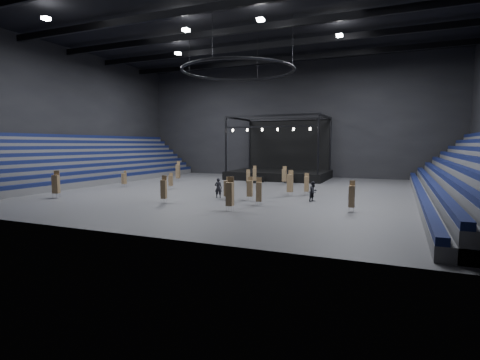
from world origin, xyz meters
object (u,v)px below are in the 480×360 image
at_px(flight_case_right, 289,180).
at_px(chair_stack_0, 307,184).
at_px(flight_case_left, 251,180).
at_px(chair_stack_4, 178,171).
at_px(chair_stack_2, 171,180).
at_px(chair_stack_6, 164,189).
at_px(chair_stack_13, 352,196).
at_px(chair_stack_8, 230,193).
at_px(chair_stack_10, 255,174).
at_px(chair_stack_14, 227,188).
at_px(stage, 281,169).
at_px(man_center, 218,188).
at_px(flight_case_mid, 260,179).
at_px(chair_stack_3, 284,175).
at_px(chair_stack_9, 56,184).
at_px(chair_stack_11, 250,188).
at_px(chair_stack_12, 259,191).
at_px(chair_stack_5, 124,178).
at_px(chair_stack_7, 248,177).
at_px(crew_member, 313,191).
at_px(chair_stack_1, 290,183).

height_order(flight_case_right, chair_stack_0, chair_stack_0).
relative_size(flight_case_left, chair_stack_4, 0.48).
bearing_deg(chair_stack_4, chair_stack_2, -70.66).
bearing_deg(chair_stack_6, chair_stack_13, -8.31).
height_order(chair_stack_2, chair_stack_8, chair_stack_8).
xyz_separation_m(chair_stack_10, chair_stack_14, (2.97, -14.94, -0.07)).
distance_m(stage, chair_stack_14, 23.24).
bearing_deg(chair_stack_8, stage, 96.23).
height_order(chair_stack_0, man_center, chair_stack_0).
bearing_deg(chair_stack_10, chair_stack_13, -64.15).
bearing_deg(chair_stack_2, flight_case_mid, 43.25).
bearing_deg(chair_stack_14, chair_stack_3, 97.86).
bearing_deg(chair_stack_9, chair_stack_10, 35.72).
bearing_deg(flight_case_right, chair_stack_9, -127.24).
bearing_deg(chair_stack_11, stage, 91.06).
bearing_deg(chair_stack_4, chair_stack_12, -48.95).
xyz_separation_m(chair_stack_4, chair_stack_8, (16.39, -18.51, -0.05)).
xyz_separation_m(flight_case_right, chair_stack_3, (-0.06, -2.03, 0.85)).
bearing_deg(chair_stack_5, chair_stack_2, 18.51).
bearing_deg(chair_stack_10, chair_stack_0, -58.92).
relative_size(flight_case_mid, chair_stack_4, 0.40).
bearing_deg(chair_stack_12, chair_stack_2, 134.41).
distance_m(flight_case_left, chair_stack_0, 13.15).
relative_size(chair_stack_0, chair_stack_7, 1.12).
xyz_separation_m(flight_case_right, man_center, (-2.54, -15.90, 0.56)).
distance_m(chair_stack_8, chair_stack_9, 18.23).
height_order(chair_stack_5, chair_stack_12, chair_stack_12).
height_order(flight_case_left, crew_member, crew_member).
distance_m(chair_stack_4, chair_stack_5, 8.86).
height_order(chair_stack_11, crew_member, chair_stack_11).
distance_m(chair_stack_0, chair_stack_8, 11.78).
xyz_separation_m(flight_case_right, chair_stack_14, (-1.12, -16.97, 0.73)).
height_order(stage, flight_case_right, stage).
distance_m(chair_stack_1, chair_stack_6, 12.34).
bearing_deg(chair_stack_1, flight_case_mid, 128.02).
distance_m(chair_stack_3, chair_stack_6, 19.25).
bearing_deg(man_center, chair_stack_8, 106.43).
bearing_deg(chair_stack_9, chair_stack_3, 28.22).
height_order(flight_case_right, chair_stack_5, chair_stack_5).
bearing_deg(chair_stack_13, man_center, 167.90).
xyz_separation_m(flight_case_left, flight_case_mid, (0.75, 1.38, -0.08)).
distance_m(chair_stack_9, chair_stack_13, 27.04).
height_order(stage, man_center, stage).
bearing_deg(chair_stack_6, chair_stack_3, 58.43).
relative_size(chair_stack_6, crew_member, 1.32).
bearing_deg(chair_stack_0, flight_case_left, 126.85).
distance_m(chair_stack_1, chair_stack_9, 22.52).
bearing_deg(chair_stack_7, chair_stack_12, -86.01).
relative_size(chair_stack_8, chair_stack_14, 1.24).
height_order(chair_stack_0, chair_stack_4, chair_stack_4).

